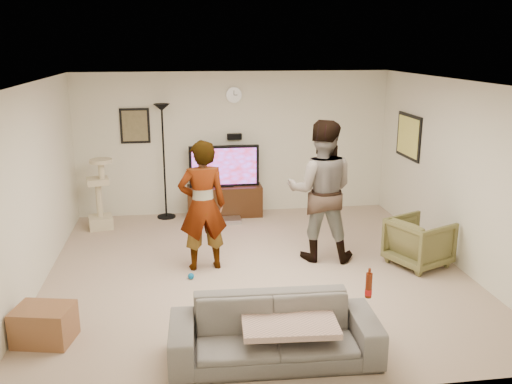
{
  "coord_description": "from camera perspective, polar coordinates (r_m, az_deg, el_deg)",
  "views": [
    {
      "loc": [
        -0.97,
        -6.77,
        2.96
      ],
      "look_at": [
        0.03,
        0.2,
        1.04
      ],
      "focal_mm": 38.46,
      "sensor_mm": 36.0,
      "label": 1
    }
  ],
  "objects": [
    {
      "name": "floor",
      "position": [
        7.46,
        0.02,
        -8.25
      ],
      "size": [
        5.5,
        5.5,
        0.02
      ],
      "primitive_type": "cube",
      "color": "tan",
      "rests_on": "ground"
    },
    {
      "name": "ceiling",
      "position": [
        6.86,
        0.02,
        11.45
      ],
      "size": [
        5.5,
        5.5,
        0.02
      ],
      "primitive_type": "cube",
      "color": "white",
      "rests_on": "wall_back"
    },
    {
      "name": "wall_back",
      "position": [
        9.73,
        -2.29,
        5.07
      ],
      "size": [
        5.5,
        0.04,
        2.5
      ],
      "primitive_type": "cube",
      "color": "#EEE9CD",
      "rests_on": "floor"
    },
    {
      "name": "wall_front",
      "position": [
        4.48,
        5.06,
        -7.31
      ],
      "size": [
        5.5,
        0.04,
        2.5
      ],
      "primitive_type": "cube",
      "color": "#EEE9CD",
      "rests_on": "floor"
    },
    {
      "name": "wall_left",
      "position": [
        7.21,
        -22.16,
        0.34
      ],
      "size": [
        0.04,
        5.5,
        2.5
      ],
      "primitive_type": "cube",
      "color": "#EEE9CD",
      "rests_on": "floor"
    },
    {
      "name": "wall_right",
      "position": [
        7.92,
        20.15,
        1.79
      ],
      "size": [
        0.04,
        5.5,
        2.5
      ],
      "primitive_type": "cube",
      "color": "#EEE9CD",
      "rests_on": "floor"
    },
    {
      "name": "wall_clock",
      "position": [
        9.58,
        -2.32,
        10.05
      ],
      "size": [
        0.26,
        0.04,
        0.26
      ],
      "primitive_type": "cylinder",
      "rotation": [
        1.57,
        0.0,
        0.0
      ],
      "color": "white",
      "rests_on": "wall_back"
    },
    {
      "name": "wall_speaker",
      "position": [
        9.64,
        -2.26,
        5.77
      ],
      "size": [
        0.25,
        0.1,
        0.1
      ],
      "primitive_type": "cube",
      "color": "black",
      "rests_on": "wall_back"
    },
    {
      "name": "picture_back",
      "position": [
        9.63,
        -12.48,
        6.74
      ],
      "size": [
        0.42,
        0.03,
        0.52
      ],
      "primitive_type": "cube",
      "color": "brown",
      "rests_on": "wall_back"
    },
    {
      "name": "picture_right",
      "position": [
        9.27,
        15.58,
        5.59
      ],
      "size": [
        0.03,
        0.78,
        0.62
      ],
      "primitive_type": "cube",
      "color": "#F6EF63",
      "rests_on": "wall_right"
    },
    {
      "name": "tv_stand",
      "position": [
        9.69,
        -3.28,
        -0.92
      ],
      "size": [
        1.3,
        0.45,
        0.54
      ],
      "primitive_type": "cube",
      "color": "black",
      "rests_on": "floor"
    },
    {
      "name": "console_box",
      "position": [
        9.39,
        -2.8,
        -2.96
      ],
      "size": [
        0.4,
        0.3,
        0.07
      ],
      "primitive_type": "cube",
      "color": "#BCBCC1",
      "rests_on": "floor"
    },
    {
      "name": "tv",
      "position": [
        9.54,
        -3.33,
        2.72
      ],
      "size": [
        1.21,
        0.08,
        0.72
      ],
      "primitive_type": "cube",
      "color": "black",
      "rests_on": "tv_stand"
    },
    {
      "name": "tv_screen",
      "position": [
        9.49,
        -3.31,
        2.66
      ],
      "size": [
        1.12,
        0.01,
        0.63
      ],
      "primitive_type": "cube",
      "color": "#7847D5",
      "rests_on": "tv"
    },
    {
      "name": "floor_lamp",
      "position": [
        9.53,
        -9.54,
        3.09
      ],
      "size": [
        0.32,
        0.32,
        1.98
      ],
      "primitive_type": "cylinder",
      "color": "black",
      "rests_on": "floor"
    },
    {
      "name": "cat_tree",
      "position": [
        9.31,
        -16.05,
        -0.16
      ],
      "size": [
        0.44,
        0.44,
        1.18
      ],
      "primitive_type": "cube",
      "rotation": [
        0.0,
        0.0,
        0.2
      ],
      "color": "beige",
      "rests_on": "floor"
    },
    {
      "name": "person_left",
      "position": [
        7.29,
        -5.57,
        -1.43
      ],
      "size": [
        0.69,
        0.5,
        1.76
      ],
      "primitive_type": "imported",
      "rotation": [
        0.0,
        0.0,
        3.27
      ],
      "color": "#959595",
      "rests_on": "floor"
    },
    {
      "name": "person_right",
      "position": [
        7.63,
        6.76,
        0.13
      ],
      "size": [
        1.12,
        0.96,
        1.98
      ],
      "primitive_type": "imported",
      "rotation": [
        0.0,
        0.0,
        2.89
      ],
      "color": "#375A8F",
      "rests_on": "floor"
    },
    {
      "name": "sofa",
      "position": [
        5.43,
        1.92,
        -14.26
      ],
      "size": [
        2.03,
        0.86,
        0.58
      ],
      "primitive_type": "imported",
      "rotation": [
        0.0,
        0.0,
        -0.04
      ],
      "color": "#66615D",
      "rests_on": "floor"
    },
    {
      "name": "throw_blanket",
      "position": [
        5.4,
        3.42,
        -13.19
      ],
      "size": [
        0.94,
        0.76,
        0.06
      ],
      "primitive_type": "cube",
      "rotation": [
        0.0,
        0.0,
        -0.07
      ],
      "color": "#D4A997",
      "rests_on": "sofa"
    },
    {
      "name": "beer_bottle",
      "position": [
        5.46,
        11.65,
        -9.49
      ],
      "size": [
        0.06,
        0.06,
        0.25
      ],
      "primitive_type": "cylinder",
      "color": "#601C07",
      "rests_on": "sofa"
    },
    {
      "name": "armchair",
      "position": [
        7.85,
        16.61,
        -5.01
      ],
      "size": [
        0.96,
        0.95,
        0.66
      ],
      "primitive_type": "imported",
      "rotation": [
        0.0,
        0.0,
        1.99
      ],
      "color": "brown",
      "rests_on": "floor"
    },
    {
      "name": "side_table",
      "position": [
        6.14,
        -21.17,
        -12.73
      ],
      "size": [
        0.65,
        0.54,
        0.38
      ],
      "primitive_type": "cube",
      "rotation": [
        0.0,
        0.0,
        -0.22
      ],
      "color": "brown",
      "rests_on": "floor"
    },
    {
      "name": "toy_ball",
      "position": [
        7.24,
        -6.78,
        -8.68
      ],
      "size": [
        0.08,
        0.08,
        0.08
      ],
      "primitive_type": "sphere",
      "color": "#0A5E9A",
      "rests_on": "floor"
    }
  ]
}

